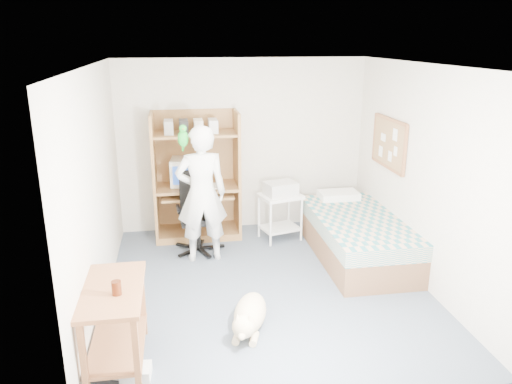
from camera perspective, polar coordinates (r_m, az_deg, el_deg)
floor at (r=5.90m, az=1.24°, el=-10.74°), size 4.00×4.00×0.00m
wall_back at (r=7.34m, az=-1.54°, el=5.33°), size 3.60×0.02×2.50m
wall_right at (r=6.01m, az=18.46°, el=1.72°), size 0.02×4.00×2.50m
wall_left at (r=5.40m, az=-17.79°, el=0.08°), size 0.02×4.00×2.50m
ceiling at (r=5.21m, az=1.42°, el=14.30°), size 3.60×4.00×0.02m
computer_hutch at (r=7.13m, az=-6.81°, el=1.30°), size 1.20×0.63×1.80m
bed at (r=6.64m, az=11.41°, el=-5.01°), size 1.02×2.02×0.66m
side_desk at (r=4.57m, az=-15.81°, el=-13.35°), size 0.50×1.00×0.75m
corkboard at (r=6.74m, az=14.94°, el=5.40°), size 0.04×0.94×0.66m
office_chair at (r=6.76m, az=-6.70°, el=-3.55°), size 0.60×0.60×1.06m
person at (r=6.31m, az=-6.24°, el=-0.24°), size 0.67×0.46×1.76m
parrot at (r=6.14m, az=-8.34°, el=6.23°), size 0.13×0.23×0.36m
dog at (r=5.05m, az=-0.77°, el=-13.85°), size 0.50×0.94×0.36m
printer_cart at (r=7.06m, az=2.78°, el=-2.02°), size 0.65×0.57×0.66m
printer at (r=6.96m, az=2.82°, el=0.41°), size 0.49×0.42×0.18m
crt_monitor at (r=7.10m, az=-8.05°, el=2.32°), size 0.44×0.46×0.38m
keyboard at (r=7.02m, az=-6.64°, el=-0.23°), size 0.45×0.16×0.03m
pencil_cup at (r=7.07m, az=-4.15°, el=1.22°), size 0.08×0.08×0.12m
drink_glass at (r=4.31m, az=-15.65°, el=-10.51°), size 0.08×0.08×0.12m
floor_box_a at (r=4.62m, az=-13.55°, el=-19.41°), size 0.26×0.22×0.10m
floor_box_b at (r=4.70m, az=-14.87°, el=-18.94°), size 0.25×0.27×0.08m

